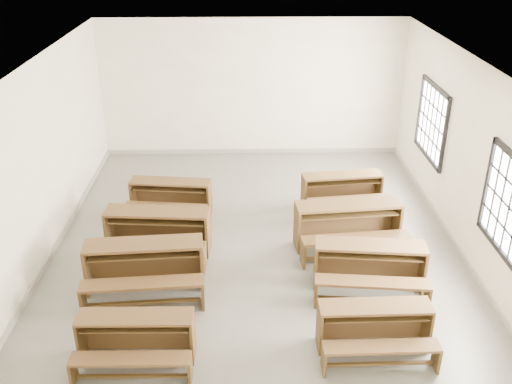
{
  "coord_description": "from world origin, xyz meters",
  "views": [
    {
      "loc": [
        -0.18,
        -8.66,
        5.22
      ],
      "look_at": [
        0.0,
        0.0,
        1.0
      ],
      "focal_mm": 40.0,
      "sensor_mm": 36.0,
      "label": 1
    }
  ],
  "objects_px": {
    "desk_set_5": "(370,264)",
    "desk_set_7": "(342,189)",
    "desk_set_1": "(145,264)",
    "desk_set_4": "(375,325)",
    "desk_set_6": "(348,222)",
    "desk_set_0": "(136,336)",
    "desk_set_3": "(170,195)",
    "desk_set_2": "(157,229)"
  },
  "relations": [
    {
      "from": "desk_set_1",
      "to": "desk_set_7",
      "type": "height_order",
      "value": "desk_set_1"
    },
    {
      "from": "desk_set_4",
      "to": "desk_set_7",
      "type": "height_order",
      "value": "desk_set_7"
    },
    {
      "from": "desk_set_7",
      "to": "desk_set_1",
      "type": "bearing_deg",
      "value": -148.55
    },
    {
      "from": "desk_set_1",
      "to": "desk_set_6",
      "type": "xyz_separation_m",
      "value": [
        3.3,
        1.21,
        0.01
      ]
    },
    {
      "from": "desk_set_6",
      "to": "desk_set_1",
      "type": "bearing_deg",
      "value": -165.72
    },
    {
      "from": "desk_set_3",
      "to": "desk_set_5",
      "type": "distance_m",
      "value": 4.15
    },
    {
      "from": "desk_set_1",
      "to": "desk_set_3",
      "type": "relative_size",
      "value": 1.14
    },
    {
      "from": "desk_set_6",
      "to": "desk_set_7",
      "type": "relative_size",
      "value": 1.16
    },
    {
      "from": "desk_set_0",
      "to": "desk_set_4",
      "type": "relative_size",
      "value": 1.0
    },
    {
      "from": "desk_set_0",
      "to": "desk_set_2",
      "type": "distance_m",
      "value": 2.61
    },
    {
      "from": "desk_set_3",
      "to": "desk_set_4",
      "type": "relative_size",
      "value": 1.08
    },
    {
      "from": "desk_set_4",
      "to": "desk_set_6",
      "type": "bearing_deg",
      "value": 87.08
    },
    {
      "from": "desk_set_6",
      "to": "desk_set_7",
      "type": "height_order",
      "value": "desk_set_6"
    },
    {
      "from": "desk_set_0",
      "to": "desk_set_1",
      "type": "relative_size",
      "value": 0.81
    },
    {
      "from": "desk_set_5",
      "to": "desk_set_7",
      "type": "xyz_separation_m",
      "value": [
        0.01,
        2.7,
        -0.03
      ]
    },
    {
      "from": "desk_set_1",
      "to": "desk_set_3",
      "type": "height_order",
      "value": "desk_set_1"
    },
    {
      "from": "desk_set_2",
      "to": "desk_set_7",
      "type": "distance_m",
      "value": 3.75
    },
    {
      "from": "desk_set_1",
      "to": "desk_set_4",
      "type": "height_order",
      "value": "desk_set_1"
    },
    {
      "from": "desk_set_5",
      "to": "desk_set_6",
      "type": "bearing_deg",
      "value": 101.4
    },
    {
      "from": "desk_set_3",
      "to": "desk_set_4",
      "type": "xyz_separation_m",
      "value": [
        3.11,
        -3.86,
        -0.02
      ]
    },
    {
      "from": "desk_set_5",
      "to": "desk_set_6",
      "type": "xyz_separation_m",
      "value": [
        -0.12,
        1.24,
        0.04
      ]
    },
    {
      "from": "desk_set_5",
      "to": "desk_set_1",
      "type": "bearing_deg",
      "value": -174.64
    },
    {
      "from": "desk_set_6",
      "to": "desk_set_7",
      "type": "xyz_separation_m",
      "value": [
        0.13,
        1.46,
        -0.07
      ]
    },
    {
      "from": "desk_set_0",
      "to": "desk_set_5",
      "type": "xyz_separation_m",
      "value": [
        3.3,
        1.52,
        0.05
      ]
    },
    {
      "from": "desk_set_5",
      "to": "desk_set_7",
      "type": "height_order",
      "value": "desk_set_5"
    },
    {
      "from": "desk_set_0",
      "to": "desk_set_6",
      "type": "relative_size",
      "value": 0.78
    },
    {
      "from": "desk_set_1",
      "to": "desk_set_6",
      "type": "height_order",
      "value": "desk_set_6"
    },
    {
      "from": "desk_set_1",
      "to": "desk_set_0",
      "type": "bearing_deg",
      "value": -89.69
    },
    {
      "from": "desk_set_2",
      "to": "desk_set_4",
      "type": "bearing_deg",
      "value": -33.28
    },
    {
      "from": "desk_set_0",
      "to": "desk_set_3",
      "type": "xyz_separation_m",
      "value": [
        -0.02,
        4.01,
        0.01
      ]
    },
    {
      "from": "desk_set_3",
      "to": "desk_set_7",
      "type": "distance_m",
      "value": 3.33
    },
    {
      "from": "desk_set_2",
      "to": "desk_set_5",
      "type": "bearing_deg",
      "value": -13.39
    },
    {
      "from": "desk_set_3",
      "to": "desk_set_6",
      "type": "height_order",
      "value": "desk_set_6"
    },
    {
      "from": "desk_set_6",
      "to": "desk_set_5",
      "type": "bearing_deg",
      "value": -90.25
    },
    {
      "from": "desk_set_0",
      "to": "desk_set_1",
      "type": "height_order",
      "value": "desk_set_1"
    },
    {
      "from": "desk_set_5",
      "to": "desk_set_6",
      "type": "height_order",
      "value": "desk_set_6"
    },
    {
      "from": "desk_set_2",
      "to": "desk_set_3",
      "type": "height_order",
      "value": "desk_set_2"
    },
    {
      "from": "desk_set_4",
      "to": "desk_set_6",
      "type": "distance_m",
      "value": 2.61
    },
    {
      "from": "desk_set_2",
      "to": "desk_set_6",
      "type": "xyz_separation_m",
      "value": [
        3.25,
        0.14,
        0.02
      ]
    },
    {
      "from": "desk_set_2",
      "to": "desk_set_4",
      "type": "relative_size",
      "value": 1.22
    },
    {
      "from": "desk_set_6",
      "to": "desk_set_0",
      "type": "bearing_deg",
      "value": -144.9
    },
    {
      "from": "desk_set_2",
      "to": "desk_set_4",
      "type": "distance_m",
      "value": 4.01
    }
  ]
}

